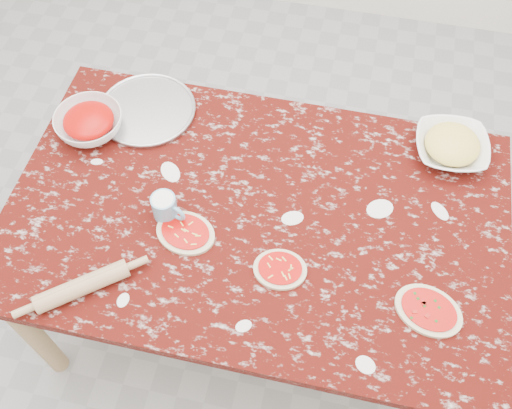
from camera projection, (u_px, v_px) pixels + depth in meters
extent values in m
plane|color=gray|center=(256.00, 305.00, 2.48)|extent=(4.00, 4.00, 0.00)
cube|color=#380906|center=(256.00, 216.00, 1.86)|extent=(1.60, 1.00, 0.04)
cube|color=#9D8759|center=(256.00, 226.00, 1.91)|extent=(1.50, 0.90, 0.08)
cylinder|color=#9D8759|center=(32.00, 333.00, 2.04)|extent=(0.07, 0.07, 0.71)
cylinder|color=#9D8759|center=(114.00, 150.00, 2.48)|extent=(0.07, 0.07, 0.71)
cylinder|color=#9D8759|center=(454.00, 211.00, 2.31)|extent=(0.07, 0.07, 0.71)
cylinder|color=#B2B2B7|center=(147.00, 110.00, 2.07)|extent=(0.40, 0.40, 0.01)
imported|color=white|center=(90.00, 123.00, 2.00)|extent=(0.27, 0.27, 0.07)
imported|color=white|center=(451.00, 147.00, 1.95)|extent=(0.27, 0.27, 0.06)
cylinder|color=#6DA2C5|center=(165.00, 207.00, 1.80)|extent=(0.08, 0.08, 0.09)
torus|color=#6DA2C5|center=(177.00, 213.00, 1.79)|extent=(0.06, 0.03, 0.06)
cylinder|color=silver|center=(163.00, 201.00, 1.78)|extent=(0.06, 0.06, 0.01)
ellipsoid|color=beige|center=(186.00, 233.00, 1.80)|extent=(0.22, 0.19, 0.01)
ellipsoid|color=red|center=(185.00, 232.00, 1.79)|extent=(0.18, 0.15, 0.00)
ellipsoid|color=beige|center=(280.00, 269.00, 1.73)|extent=(0.17, 0.14, 0.01)
ellipsoid|color=red|center=(280.00, 268.00, 1.72)|extent=(0.14, 0.12, 0.00)
ellipsoid|color=beige|center=(428.00, 311.00, 1.66)|extent=(0.24, 0.21, 0.01)
ellipsoid|color=red|center=(429.00, 309.00, 1.65)|extent=(0.19, 0.17, 0.00)
cylinder|color=tan|center=(82.00, 286.00, 1.68)|extent=(0.25, 0.22, 0.06)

